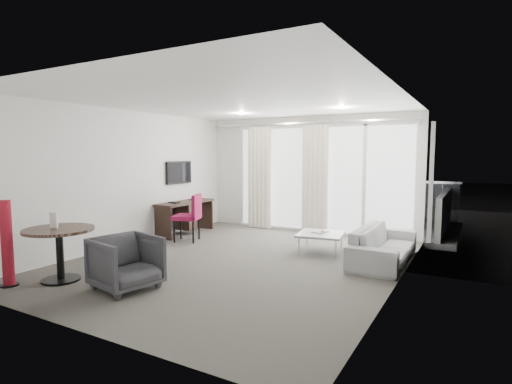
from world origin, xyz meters
The scene contains 28 objects.
floor centered at (0.00, 0.00, 0.00)m, with size 5.00×6.00×0.00m, color #4C4A43.
ceiling centered at (0.00, 0.00, 2.60)m, with size 5.00×6.00×0.00m, color white.
wall_left centered at (-2.50, 0.00, 1.30)m, with size 0.00×6.00×2.60m, color silver.
wall_right centered at (2.50, 0.00, 1.30)m, with size 0.00×6.00×2.60m, color silver.
wall_front centered at (0.00, -3.00, 1.30)m, with size 5.00×0.00×2.60m, color silver.
window_panel centered at (0.30, 2.98, 1.20)m, with size 4.00×0.02×2.38m, color white, non-canonical shape.
window_frame centered at (0.30, 2.97, 1.20)m, with size 4.10×0.06×2.44m, color white, non-canonical shape.
curtain_left centered at (-1.15, 2.82, 1.20)m, with size 0.60×0.20×2.38m, color silver, non-canonical shape.
curtain_right centered at (0.25, 2.82, 1.20)m, with size 0.60×0.20×2.38m, color silver, non-canonical shape.
curtain_track centered at (0.00, 2.82, 2.45)m, with size 4.80×0.04×0.04m, color #B2B2B7, non-canonical shape.
downlight_a centered at (-0.90, 1.60, 2.59)m, with size 0.12×0.12×0.02m, color #FFE0B2.
downlight_b centered at (1.20, 1.60, 2.59)m, with size 0.12×0.12×0.02m, color #FFE0B2.
desk centered at (-2.24, 1.39, 0.36)m, with size 0.48×1.52×0.71m, color black, non-canonical shape.
tv centered at (-2.46, 1.45, 1.35)m, with size 0.05×0.80×0.50m, color black, non-canonical shape.
desk_chair centered at (-1.72, 0.80, 0.48)m, with size 0.52×0.49×0.96m, color maroon, non-canonical shape.
round_table centered at (-1.63, -2.07, 0.37)m, with size 0.93×0.93×0.74m, color #35241B, non-canonical shape.
menu_card centered at (-1.70, -2.10, 0.72)m, with size 0.12×0.02×0.22m, color white, non-canonical shape.
red_lamp centered at (-2.04, -2.56, 0.58)m, with size 0.23×0.23×1.16m, color maroon.
tub_armchair centered at (-0.56, -1.87, 0.35)m, with size 0.75×0.77×0.70m, color #323136.
coffee_table centered at (0.98, 1.23, 0.18)m, with size 0.78×0.78×0.35m, color gray, non-canonical shape.
remote centered at (0.99, 1.31, 0.36)m, with size 0.05×0.16×0.02m, color black, non-canonical shape.
magazine centered at (0.93, 1.31, 0.36)m, with size 0.20×0.25×0.01m, color gray, non-canonical shape.
sofa centered at (2.10, 1.15, 0.29)m, with size 1.96×0.77×0.57m, color gray.
terrace_slab centered at (0.30, 4.50, -0.06)m, with size 5.60×3.00×0.12m, color #4D4D50.
rattan_chair_a centered at (0.94, 3.82, 0.44)m, with size 0.60×0.60×0.88m, color brown, non-canonical shape.
rattan_chair_b centered at (1.90, 4.37, 0.43)m, with size 0.59×0.59×0.86m, color brown, non-canonical shape.
rattan_table centered at (1.26, 4.19, 0.28)m, with size 0.55×0.55×0.55m, color brown, non-canonical shape.
balustrade centered at (0.30, 5.95, 0.50)m, with size 5.50×0.06×1.05m, color #B2B2B7, non-canonical shape.
Camera 1 is at (3.41, -5.49, 1.77)m, focal length 28.00 mm.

